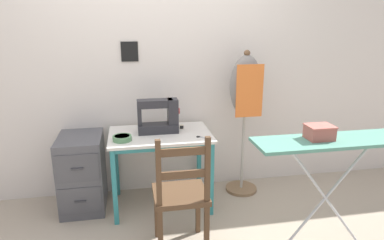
% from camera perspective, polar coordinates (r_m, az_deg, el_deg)
% --- Properties ---
extents(ground_plane, '(14.00, 14.00, 0.00)m').
position_cam_1_polar(ground_plane, '(3.16, -4.44, -16.44)').
color(ground_plane, tan).
extents(wall_back, '(10.00, 0.06, 2.55)m').
position_cam_1_polar(wall_back, '(3.37, -6.20, 8.83)').
color(wall_back, silver).
rests_on(wall_back, ground_plane).
extents(sewing_table, '(0.92, 0.62, 0.72)m').
position_cam_1_polar(sewing_table, '(3.15, -5.28, -3.94)').
color(sewing_table, silver).
rests_on(sewing_table, ground_plane).
extents(sewing_machine, '(0.38, 0.16, 0.33)m').
position_cam_1_polar(sewing_machine, '(3.12, -5.29, 0.51)').
color(sewing_machine, '#28282D').
rests_on(sewing_machine, sewing_table).
extents(fabric_bowl, '(0.16, 0.16, 0.04)m').
position_cam_1_polar(fabric_bowl, '(2.98, -11.57, -2.96)').
color(fabric_bowl, '#56895B').
rests_on(fabric_bowl, sewing_table).
extents(scissors, '(0.13, 0.10, 0.01)m').
position_cam_1_polar(scissors, '(3.01, 1.60, -2.88)').
color(scissors, silver).
rests_on(scissors, sewing_table).
extents(thread_spool_near_machine, '(0.04, 0.04, 0.04)m').
position_cam_1_polar(thread_spool_near_machine, '(3.25, -1.74, -1.12)').
color(thread_spool_near_machine, black).
rests_on(thread_spool_near_machine, sewing_table).
extents(wooden_chair, '(0.40, 0.38, 0.95)m').
position_cam_1_polar(wooden_chair, '(2.60, -1.88, -12.50)').
color(wooden_chair, '#513823').
rests_on(wooden_chair, ground_plane).
extents(filing_cabinet, '(0.39, 0.54, 0.70)m').
position_cam_1_polar(filing_cabinet, '(3.37, -17.79, -8.33)').
color(filing_cabinet, '#4C4C51').
rests_on(filing_cabinet, ground_plane).
extents(dress_form, '(0.32, 0.32, 1.44)m').
position_cam_1_polar(dress_form, '(3.35, 8.88, 4.25)').
color(dress_form, '#846647').
rests_on(dress_form, ground_plane).
extents(ironing_board, '(1.13, 0.32, 0.90)m').
position_cam_1_polar(ironing_board, '(2.63, 22.25, -4.10)').
color(ironing_board, '#518E7A').
rests_on(ironing_board, ground_plane).
extents(storage_box, '(0.19, 0.15, 0.10)m').
position_cam_1_polar(storage_box, '(2.57, 20.48, -1.90)').
color(storage_box, '#AD564C').
rests_on(storage_box, ironing_board).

